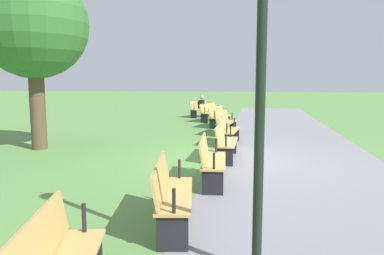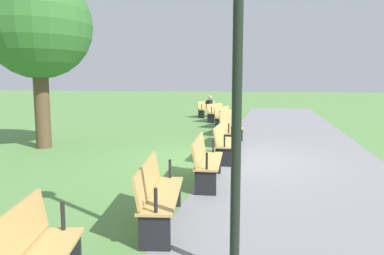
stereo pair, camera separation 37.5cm
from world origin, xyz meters
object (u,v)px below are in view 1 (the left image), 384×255
Objects in this scene: bench_4 at (228,130)px; tree_1 at (33,25)px; bench_7 at (171,193)px; person_seated at (203,106)px; bench_1 at (210,112)px; bench_5 at (225,141)px; bench_2 at (219,116)px; bench_0 at (200,109)px; bench_6 at (211,159)px; bench_3 at (225,122)px.

tree_1 is (1.73, -5.40, 3.08)m from bench_4.
person_seated is at bearing 176.97° from bench_7.
bench_5 is at bearing 28.83° from bench_1.
bench_7 is at bearing 16.83° from bench_2.
bench_4 is 6.45m from tree_1.
bench_4 and bench_7 have the same top height.
bench_1 is 1.04× the size of bench_5.
bench_0 is at bearing 162.64° from tree_1.
person_seated reaches higher than bench_7.
bench_6 is at bearing 26.43° from bench_1.
person_seated is at bearing 161.85° from tree_1.
bench_4 is 8.78m from person_seated.
bench_5 is at bearing 7.21° from bench_4.
bench_7 is at bearing 30.66° from person_seated.
bench_6 is at bearing 4.81° from bench_4.
bench_0 is 0.23m from person_seated.
tree_1 reaches higher than bench_3.
bench_4 is at bearing 175.19° from bench_6.
bench_1 is at bearing -170.42° from bench_5.
bench_2 is 1.43× the size of person_seated.
bench_1 is at bearing -156.01° from bench_3.
bench_2 and bench_6 have the same top height.
bench_5 is at bearing 172.79° from bench_6.
person_seated is at bearing -148.36° from bench_2.
bench_1 is 1.00× the size of bench_7.
bench_1 is (2.06, 0.81, 0.00)m from bench_0.
bench_4 is 4.42m from bench_6.
person_seated is 11.20m from tree_1.
bench_3 is 0.33× the size of tree_1.
bench_0 and bench_5 have the same top height.
bench_4 is 1.02× the size of bench_5.
bench_3 is 4.42m from bench_5.
bench_0 is at bearing -153.61° from bench_3.
bench_1 is 1.00× the size of bench_3.
bench_5 is at bearing 85.02° from tree_1.
bench_5 is (6.58, 0.83, 0.00)m from bench_2.
tree_1 is (10.28, -3.37, 2.91)m from person_seated.
bench_1 is 9.65m from tree_1.
bench_2 is 2.21m from bench_3.
bench_0 is 1.00× the size of bench_3.
bench_3 is at bearing 26.41° from bench_2.
tree_1 reaches higher than bench_5.
person_seated is at bearing -168.84° from bench_5.
bench_0 is 10.99m from bench_5.
bench_4 is 1.00× the size of bench_6.
bench_2 and bench_4 have the same top height.
bench_1 is 0.33× the size of tree_1.
person_seated is (-10.76, -2.12, 0.17)m from bench_5.
bench_5 is 6.32m from tree_1.
bench_6 is 13.13m from person_seated.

